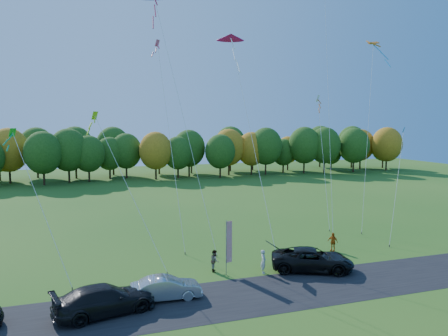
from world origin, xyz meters
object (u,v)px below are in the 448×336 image
object	(u,v)px
person_east	(333,242)
feather_flag	(228,241)
silver_sedan	(166,288)
black_suv	(312,259)

from	to	relation	value
person_east	feather_flag	distance (m)	10.68
silver_sedan	feather_flag	world-z (taller)	feather_flag
feather_flag	person_east	bearing A→B (deg)	14.32
black_suv	silver_sedan	world-z (taller)	black_suv
person_east	black_suv	bearing A→B (deg)	-79.89
person_east	feather_flag	world-z (taller)	feather_flag
feather_flag	silver_sedan	bearing A→B (deg)	-150.09
silver_sedan	person_east	size ratio (longest dim) A/B	2.72
silver_sedan	feather_flag	bearing A→B (deg)	-57.87
black_suv	person_east	xyz separation A→B (m)	(4.11, 3.74, -0.04)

